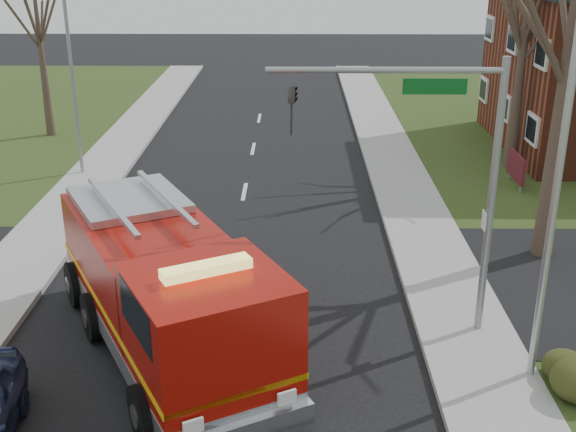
{
  "coord_description": "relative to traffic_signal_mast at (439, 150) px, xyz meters",
  "views": [
    {
      "loc": [
        1.96,
        -14.21,
        9.22
      ],
      "look_at": [
        1.76,
        4.32,
        2.0
      ],
      "focal_mm": 45.0,
      "sensor_mm": 36.0,
      "label": 1
    }
  ],
  "objects": [
    {
      "name": "ground",
      "position": [
        -5.21,
        -1.5,
        -4.71
      ],
      "size": [
        120.0,
        120.0,
        0.0
      ],
      "primitive_type": "plane",
      "color": "black",
      "rests_on": "ground"
    },
    {
      "name": "sidewalk_right",
      "position": [
        0.99,
        -1.5,
        -4.63
      ],
      "size": [
        2.4,
        80.0,
        0.15
      ],
      "primitive_type": "cube",
      "color": "gray",
      "rests_on": "ground"
    },
    {
      "name": "health_center_sign",
      "position": [
        5.29,
        11.0,
        -3.83
      ],
      "size": [
        0.12,
        2.0,
        1.4
      ],
      "color": "#55141D",
      "rests_on": "ground"
    },
    {
      "name": "bare_tree_near",
      "position": [
        4.29,
        4.5,
        2.71
      ],
      "size": [
        6.0,
        6.0,
        12.0
      ],
      "color": "#382A21",
      "rests_on": "ground"
    },
    {
      "name": "bare_tree_far",
      "position": [
        5.79,
        13.5,
        1.78
      ],
      "size": [
        5.25,
        5.25,
        10.5
      ],
      "color": "#382A21",
      "rests_on": "ground"
    },
    {
      "name": "bare_tree_left",
      "position": [
        -15.21,
        18.5,
        0.86
      ],
      "size": [
        4.5,
        4.5,
        9.0
      ],
      "color": "#382A21",
      "rests_on": "ground"
    },
    {
      "name": "traffic_signal_mast",
      "position": [
        0.0,
        0.0,
        0.0
      ],
      "size": [
        5.29,
        0.18,
        6.8
      ],
      "color": "gray",
      "rests_on": "ground"
    },
    {
      "name": "streetlight_pole",
      "position": [
        1.93,
        -2.0,
        -0.16
      ],
      "size": [
        1.48,
        0.16,
        8.4
      ],
      "color": "#B7BABF",
      "rests_on": "ground"
    },
    {
      "name": "utility_pole_far",
      "position": [
        -12.01,
        12.5,
        -1.21
      ],
      "size": [
        0.14,
        0.14,
        7.0
      ],
      "primitive_type": "cylinder",
      "color": "gray",
      "rests_on": "ground"
    },
    {
      "name": "fire_engine",
      "position": [
        -6.18,
        -1.02,
        -3.15
      ],
      "size": [
        6.55,
        8.93,
        3.45
      ],
      "rotation": [
        0.0,
        0.0,
        0.48
      ],
      "color": "#950E06",
      "rests_on": "ground"
    }
  ]
}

